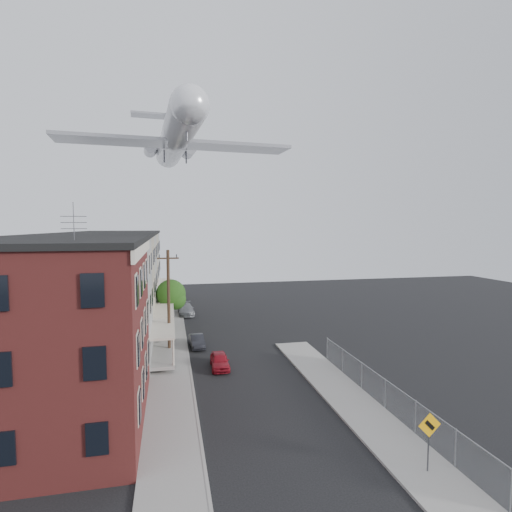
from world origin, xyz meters
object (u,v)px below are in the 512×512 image
(car_far, at_px, (186,309))
(airplane, at_px, (175,138))
(car_mid, at_px, (197,341))
(warning_sign, at_px, (429,433))
(car_near, at_px, (220,361))
(street_tree, at_px, (172,295))
(utility_pole, at_px, (169,301))

(car_far, distance_m, airplane, 20.85)
(car_mid, xyz_separation_m, airplane, (-1.58, 5.30, 19.17))
(car_mid, bearing_deg, warning_sign, -70.77)
(car_far, bearing_deg, airplane, -99.53)
(car_near, distance_m, airplane, 22.32)
(street_tree, distance_m, airplane, 16.50)
(street_tree, relative_size, airplane, 0.21)
(car_near, relative_size, car_far, 0.74)
(car_near, xyz_separation_m, car_mid, (-1.35, 5.81, -0.03))
(warning_sign, xyz_separation_m, car_far, (-9.20, 34.66, -1.21))
(utility_pole, relative_size, street_tree, 1.73)
(car_far, xyz_separation_m, airplane, (-1.12, -8.41, 19.05))
(warning_sign, xyz_separation_m, airplane, (-10.32, 26.25, 17.83))
(airplane, bearing_deg, car_mid, -73.44)
(car_mid, distance_m, airplane, 19.95)
(street_tree, height_order, airplane, airplane)
(utility_pole, bearing_deg, street_tree, 88.11)
(utility_pole, bearing_deg, warning_sign, -59.52)
(utility_pole, xyz_separation_m, car_near, (3.80, -3.89, -4.09))
(warning_sign, relative_size, utility_pole, 0.31)
(car_mid, bearing_deg, car_near, -80.38)
(utility_pole, distance_m, car_mid, 5.17)
(warning_sign, relative_size, street_tree, 0.54)
(car_near, distance_m, car_mid, 5.97)
(warning_sign, distance_m, car_near, 16.90)
(street_tree, bearing_deg, warning_sign, -69.42)
(car_near, bearing_deg, street_tree, 106.00)
(utility_pole, distance_m, car_near, 6.80)
(street_tree, height_order, car_mid, street_tree)
(airplane, bearing_deg, street_tree, 101.50)
(utility_pole, xyz_separation_m, street_tree, (0.33, 9.92, -1.22))
(car_mid, relative_size, car_far, 0.72)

